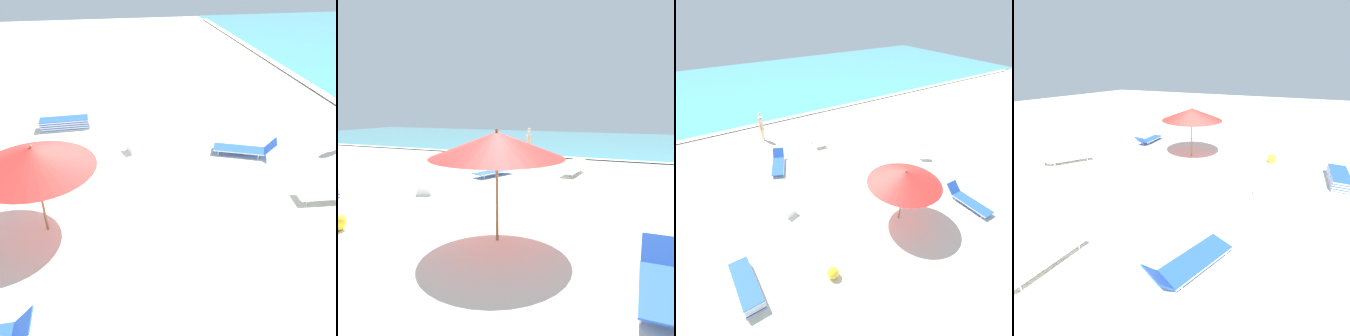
# 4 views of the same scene
# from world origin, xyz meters

# --- Properties ---
(ground_plane) EXTENTS (60.00, 60.00, 0.16)m
(ground_plane) POSITION_xyz_m (0.00, 0.01, -0.08)
(ground_plane) COLOR silver
(ocean_water) EXTENTS (60.00, 19.74, 0.07)m
(ocean_water) POSITION_xyz_m (0.00, 20.19, 0.03)
(ocean_water) COLOR teal
(ocean_water) RESTS_ON ground_plane
(beach_umbrella) EXTENTS (2.76, 2.76, 2.35)m
(beach_umbrella) POSITION_xyz_m (0.95, -1.39, 2.02)
(beach_umbrella) COLOR olive
(beach_umbrella) RESTS_ON ground_plane
(sun_lounger_under_umbrella) EXTENTS (0.63, 2.05, 0.57)m
(sun_lounger_under_umbrella) POSITION_xyz_m (4.04, -2.30, 0.22)
(sun_lounger_under_umbrella) COLOR blue
(sun_lounger_under_umbrella) RESTS_ON ground_plane
(sun_lounger_beside_umbrella) EXTENTS (0.77, 2.11, 0.51)m
(sun_lounger_beside_umbrella) POSITION_xyz_m (1.01, 6.27, 0.21)
(sun_lounger_beside_umbrella) COLOR white
(sun_lounger_beside_umbrella) RESTS_ON ground_plane
(sun_lounger_near_water_left) EXTENTS (1.33, 2.12, 0.61)m
(sun_lounger_near_water_left) POSITION_xyz_m (-1.86, 4.78, 0.22)
(sun_lounger_near_water_left) COLOR blue
(sun_lounger_near_water_left) RESTS_ON ground_plane
(beachgoer_wading_adult) EXTENTS (0.27, 0.45, 1.76)m
(beachgoer_wading_adult) POSITION_xyz_m (-1.59, 8.18, 1.00)
(beachgoer_wading_adult) COLOR beige
(beachgoer_wading_adult) RESTS_ON ground_plane
(beach_ball) EXTENTS (0.39, 0.39, 0.39)m
(beach_ball) POSITION_xyz_m (-2.62, -2.28, 0.19)
(beach_ball) COLOR yellow
(beach_ball) RESTS_ON ground_plane
(cooler_box) EXTENTS (0.59, 0.50, 0.37)m
(cooler_box) POSITION_xyz_m (-2.73, 1.11, 0.19)
(cooler_box) COLOR white
(cooler_box) RESTS_ON ground_plane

